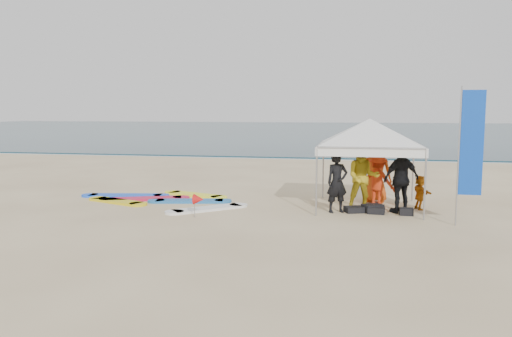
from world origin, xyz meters
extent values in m
plane|color=beige|center=(0.00, 0.00, 0.00)|extent=(120.00, 120.00, 0.00)
cube|color=#0C2633|center=(0.00, 60.00, 0.04)|extent=(160.00, 84.00, 0.08)
cube|color=silver|center=(0.00, 18.20, 0.00)|extent=(160.00, 1.20, 0.01)
imported|color=black|center=(2.39, 2.66, 0.85)|extent=(0.74, 0.65, 1.71)
imported|color=gold|center=(3.10, 3.06, 0.97)|extent=(0.98, 0.79, 1.93)
imported|color=red|center=(3.54, 3.58, 0.79)|extent=(1.18, 0.97, 1.59)
imported|color=black|center=(4.15, 2.96, 0.96)|extent=(1.20, 1.00, 1.92)
imported|color=#C94811|center=(3.51, 4.46, 0.97)|extent=(1.07, 0.83, 1.94)
imported|color=#C96C11|center=(4.73, 3.56, 0.50)|extent=(0.56, 0.97, 0.99)
cylinder|color=#A5A5A8|center=(1.86, 4.90, 0.94)|extent=(0.05, 0.05, 1.87)
cylinder|color=#A5A5A8|center=(4.67, 4.90, 0.94)|extent=(0.05, 0.05, 1.87)
cylinder|color=#A5A5A8|center=(1.86, 2.08, 0.94)|extent=(0.05, 0.05, 1.87)
cylinder|color=#A5A5A8|center=(4.67, 2.08, 0.94)|extent=(0.05, 0.05, 1.87)
cube|color=white|center=(3.26, 2.08, 1.75)|extent=(2.91, 0.02, 0.24)
cube|color=white|center=(3.26, 4.90, 1.75)|extent=(2.91, 0.02, 0.24)
cube|color=white|center=(1.86, 3.49, 1.75)|extent=(0.02, 2.91, 0.24)
cube|color=white|center=(4.67, 3.49, 1.75)|extent=(0.02, 2.91, 0.24)
pyramid|color=white|center=(3.26, 3.49, 2.62)|extent=(3.98, 3.98, 0.75)
cylinder|color=#A5A5A8|center=(5.36, 1.60, 1.73)|extent=(0.04, 0.04, 3.45)
cube|color=#0B3FB8|center=(5.65, 1.60, 2.07)|extent=(0.54, 0.03, 2.56)
cylinder|color=#A5A5A8|center=(-1.33, 1.24, 0.30)|extent=(0.02, 0.02, 0.60)
cone|color=red|center=(-1.21, 1.24, 0.50)|extent=(0.28, 0.28, 0.28)
cube|color=black|center=(3.38, 2.90, 0.11)|extent=(0.67, 0.61, 0.22)
cube|color=black|center=(3.48, 2.68, 0.09)|extent=(0.49, 0.35, 0.18)
cube|color=black|center=(2.87, 2.77, 0.08)|extent=(0.61, 0.55, 0.16)
cube|color=black|center=(4.28, 2.64, 0.10)|extent=(0.36, 0.26, 0.20)
cube|color=blue|center=(-4.61, 3.88, 0.04)|extent=(2.45, 0.94, 0.07)
cube|color=#2166B0|center=(-2.19, 3.35, 0.04)|extent=(2.15, 0.94, 0.07)
cube|color=#CB1741|center=(-3.73, 3.45, 0.04)|extent=(2.35, 1.33, 0.07)
cube|color=white|center=(-1.28, 2.28, 0.04)|extent=(1.88, 1.75, 0.07)
cube|color=yellow|center=(-4.38, 2.85, 0.04)|extent=(1.89, 1.16, 0.07)
cube|color=#FDFF2A|center=(-2.38, 4.47, 0.04)|extent=(2.01, 1.15, 0.07)
camera|label=1|loc=(2.86, -11.33, 2.87)|focal=35.00mm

